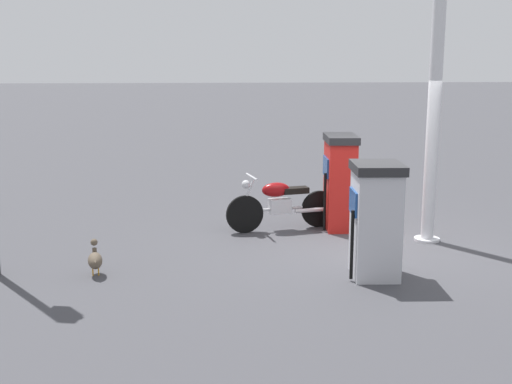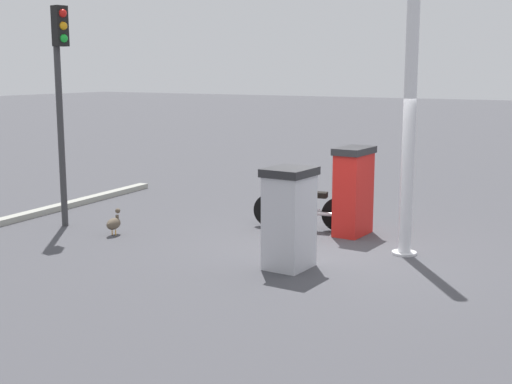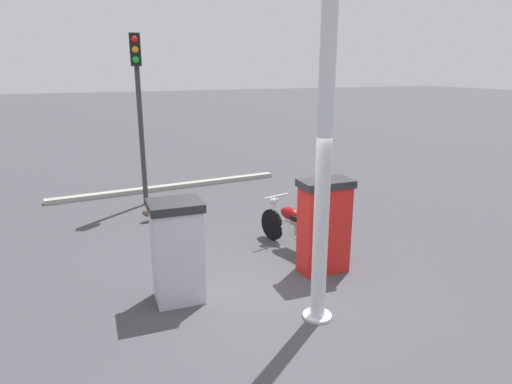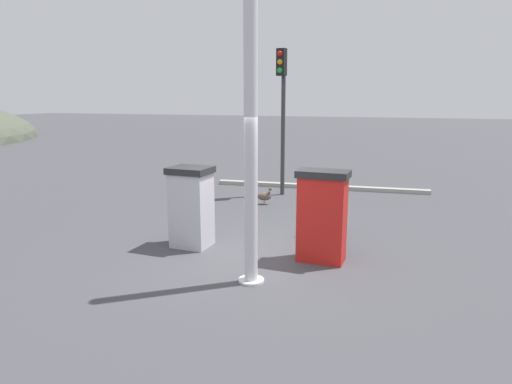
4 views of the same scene
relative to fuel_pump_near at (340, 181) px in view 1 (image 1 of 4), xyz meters
The scene contains 6 objects.
ground_plane 1.48m from the fuel_pump_near, 97.79° to the left, with size 120.00×120.00×0.00m, color #424247.
fuel_pump_near is the anchor object (origin of this frame).
fuel_pump_far 2.47m from the fuel_pump_near, 90.00° to the left, with size 0.70×0.78×1.52m.
motorcycle_near_pump 1.05m from the fuel_pump_near, ahead, with size 1.90×0.65×0.95m.
wandering_duck 4.34m from the fuel_pump_near, 30.95° to the left, with size 0.26×0.46×0.46m.
canopy_support_pole 2.11m from the fuel_pump_near, 146.23° to the left, with size 0.40×0.40×4.71m.
Camera 1 is at (2.27, 9.45, 2.88)m, focal length 46.18 mm.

